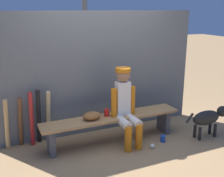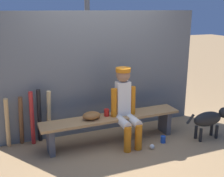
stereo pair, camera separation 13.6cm
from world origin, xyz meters
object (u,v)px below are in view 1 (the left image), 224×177
at_px(bat_aluminum_red, 32,119).
at_px(bat_wood_tan, 7,125).
at_px(baseball_glove, 92,116).
at_px(bat_wood_dark, 21,122).
at_px(dugout_bench, 112,122).
at_px(player_seated, 126,104).
at_px(cup_on_ground, 163,139).
at_px(dog, 209,118).
at_px(cup_on_bench, 107,113).
at_px(baseball, 152,146).
at_px(bat_wood_natural, 48,116).
at_px(bat_aluminum_black, 39,117).

distance_m(bat_aluminum_red, bat_wood_tan, 0.36).
bearing_deg(baseball_glove, bat_wood_dark, 157.20).
height_order(dugout_bench, player_seated, player_seated).
bearing_deg(dugout_bench, baseball_glove, 180.00).
relative_size(bat_wood_tan, cup_on_ground, 7.39).
bearing_deg(bat_wood_tan, dog, -15.82).
distance_m(dugout_bench, cup_on_ground, 0.86).
height_order(bat_aluminum_red, cup_on_bench, bat_aluminum_red).
bearing_deg(player_seated, baseball, -49.90).
xyz_separation_m(bat_wood_natural, dog, (2.43, -0.90, -0.09)).
bearing_deg(bat_aluminum_black, dugout_bench, -22.09).
bearing_deg(baseball_glove, player_seated, -11.50).
bearing_deg(bat_wood_tan, dugout_bench, -14.61).
distance_m(bat_wood_natural, bat_aluminum_red, 0.27).
xyz_separation_m(bat_wood_tan, cup_on_bench, (1.45, -0.35, 0.08)).
height_order(bat_wood_dark, bat_wood_tan, bat_wood_tan).
xyz_separation_m(bat_aluminum_black, bat_aluminum_red, (-0.12, -0.06, -0.01)).
relative_size(bat_aluminum_red, bat_wood_dark, 1.08).
bearing_deg(player_seated, bat_aluminum_red, 160.61).
xyz_separation_m(cup_on_bench, dog, (1.60, -0.51, -0.16)).
relative_size(bat_wood_tan, cup_on_bench, 7.39).
relative_size(bat_aluminum_black, cup_on_bench, 8.04).
relative_size(baseball_glove, cup_on_ground, 2.55).
bearing_deg(bat_wood_dark, cup_on_bench, -16.53).
bearing_deg(baseball_glove, baseball, -29.09).
height_order(baseball_glove, bat_aluminum_red, bat_aluminum_red).
xyz_separation_m(bat_aluminum_black, bat_wood_tan, (-0.48, -0.03, -0.04)).
xyz_separation_m(dugout_bench, bat_wood_tan, (-1.53, 0.40, 0.07)).
bearing_deg(dog, bat_wood_tan, 164.18).
bearing_deg(baseball_glove, bat_aluminum_red, 156.04).
bearing_deg(baseball, cup_on_bench, 137.83).
bearing_deg(player_seated, baseball_glove, 168.50).
distance_m(player_seated, bat_wood_dark, 1.62).
bearing_deg(baseball, player_seated, 130.10).
height_order(dugout_bench, baseball, dugout_bench).
bearing_deg(baseball, dog, -1.02).
xyz_separation_m(dugout_bench, bat_aluminum_black, (-1.05, 0.43, 0.11)).
relative_size(player_seated, bat_wood_tan, 1.47).
xyz_separation_m(baseball_glove, cup_on_ground, (1.07, -0.34, -0.44)).
xyz_separation_m(bat_wood_natural, bat_wood_tan, (-0.62, -0.03, -0.02)).
height_order(baseball, dog, dog).
relative_size(dugout_bench, bat_aluminum_black, 2.53).
bearing_deg(bat_aluminum_red, baseball_glove, -23.96).
height_order(baseball, cup_on_ground, cup_on_ground).
height_order(dugout_bench, bat_wood_natural, bat_wood_natural).
relative_size(cup_on_ground, cup_on_bench, 1.00).
xyz_separation_m(player_seated, bat_aluminum_black, (-1.23, 0.53, -0.20)).
xyz_separation_m(baseball, cup_on_ground, (0.26, 0.11, 0.02)).
height_order(bat_aluminum_black, dog, bat_aluminum_black).
bearing_deg(player_seated, bat_wood_tan, 163.59).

